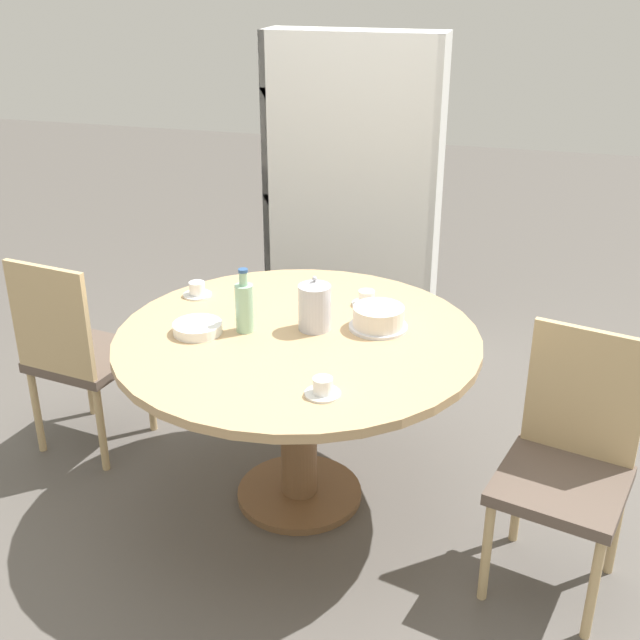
{
  "coord_description": "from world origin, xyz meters",
  "views": [
    {
      "loc": [
        0.83,
        -2.64,
        2.08
      ],
      "look_at": [
        0.0,
        0.32,
        0.67
      ],
      "focal_mm": 45.0,
      "sensor_mm": 36.0,
      "label": 1
    }
  ],
  "objects_px": {
    "bookshelf": "(351,195)",
    "chair_b": "(77,351)",
    "coffee_pot": "(315,305)",
    "cake_main": "(378,318)",
    "chair_a": "(568,461)",
    "cup_a": "(323,388)",
    "cup_c": "(366,299)",
    "cup_b": "(197,290)",
    "water_bottle": "(244,306)"
  },
  "relations": [
    {
      "from": "cake_main",
      "to": "cup_c",
      "type": "bearing_deg",
      "value": 114.09
    },
    {
      "from": "water_bottle",
      "to": "cup_c",
      "type": "distance_m",
      "value": 0.55
    },
    {
      "from": "chair_b",
      "to": "cup_b",
      "type": "height_order",
      "value": "chair_b"
    },
    {
      "from": "water_bottle",
      "to": "cup_c",
      "type": "height_order",
      "value": "water_bottle"
    },
    {
      "from": "cup_a",
      "to": "cup_b",
      "type": "relative_size",
      "value": 1.0
    },
    {
      "from": "bookshelf",
      "to": "water_bottle",
      "type": "relative_size",
      "value": 6.79
    },
    {
      "from": "bookshelf",
      "to": "cup_c",
      "type": "xyz_separation_m",
      "value": [
        0.37,
        -1.22,
        -0.09
      ]
    },
    {
      "from": "water_bottle",
      "to": "cup_b",
      "type": "xyz_separation_m",
      "value": [
        -0.32,
        0.27,
        -0.08
      ]
    },
    {
      "from": "chair_b",
      "to": "cup_b",
      "type": "xyz_separation_m",
      "value": [
        0.52,
        0.16,
        0.28
      ]
    },
    {
      "from": "chair_a",
      "to": "bookshelf",
      "type": "distance_m",
      "value": 2.17
    },
    {
      "from": "chair_b",
      "to": "cup_a",
      "type": "distance_m",
      "value": 1.39
    },
    {
      "from": "coffee_pot",
      "to": "chair_b",
      "type": "bearing_deg",
      "value": 178.93
    },
    {
      "from": "chair_a",
      "to": "cake_main",
      "type": "height_order",
      "value": "chair_a"
    },
    {
      "from": "cake_main",
      "to": "cup_b",
      "type": "xyz_separation_m",
      "value": [
        -0.81,
        0.11,
        -0.02
      ]
    },
    {
      "from": "coffee_pot",
      "to": "cake_main",
      "type": "xyz_separation_m",
      "value": [
        0.24,
        0.07,
        -0.06
      ]
    },
    {
      "from": "water_bottle",
      "to": "cup_a",
      "type": "height_order",
      "value": "water_bottle"
    },
    {
      "from": "coffee_pot",
      "to": "cake_main",
      "type": "distance_m",
      "value": 0.25
    },
    {
      "from": "chair_a",
      "to": "cup_a",
      "type": "distance_m",
      "value": 0.89
    },
    {
      "from": "chair_b",
      "to": "cup_a",
      "type": "xyz_separation_m",
      "value": [
        1.26,
        -0.51,
        0.28
      ]
    },
    {
      "from": "bookshelf",
      "to": "cup_b",
      "type": "height_order",
      "value": "bookshelf"
    },
    {
      "from": "cup_a",
      "to": "bookshelf",
      "type": "bearing_deg",
      "value": 101.14
    },
    {
      "from": "cup_c",
      "to": "chair_a",
      "type": "bearing_deg",
      "value": -33.03
    },
    {
      "from": "coffee_pot",
      "to": "cup_c",
      "type": "distance_m",
      "value": 0.33
    },
    {
      "from": "chair_a",
      "to": "cup_a",
      "type": "bearing_deg",
      "value": -150.4
    },
    {
      "from": "coffee_pot",
      "to": "cup_b",
      "type": "bearing_deg",
      "value": 162.4
    },
    {
      "from": "cup_b",
      "to": "cup_a",
      "type": "bearing_deg",
      "value": -42.1
    },
    {
      "from": "cup_a",
      "to": "cup_c",
      "type": "distance_m",
      "value": 0.77
    },
    {
      "from": "cup_a",
      "to": "cup_b",
      "type": "bearing_deg",
      "value": 137.9
    },
    {
      "from": "bookshelf",
      "to": "cup_a",
      "type": "distance_m",
      "value": 2.03
    },
    {
      "from": "chair_a",
      "to": "cup_a",
      "type": "relative_size",
      "value": 7.71
    },
    {
      "from": "chair_b",
      "to": "cup_c",
      "type": "relative_size",
      "value": 7.71
    },
    {
      "from": "cup_a",
      "to": "chair_b",
      "type": "bearing_deg",
      "value": 158.02
    },
    {
      "from": "coffee_pot",
      "to": "cup_c",
      "type": "bearing_deg",
      "value": 63.24
    },
    {
      "from": "cake_main",
      "to": "cup_a",
      "type": "xyz_separation_m",
      "value": [
        -0.07,
        -0.56,
        -0.02
      ]
    },
    {
      "from": "chair_a",
      "to": "cup_c",
      "type": "distance_m",
      "value": 1.04
    },
    {
      "from": "chair_a",
      "to": "water_bottle",
      "type": "height_order",
      "value": "water_bottle"
    },
    {
      "from": "water_bottle",
      "to": "cup_c",
      "type": "bearing_deg",
      "value": 43.19
    },
    {
      "from": "cup_c",
      "to": "cup_a",
      "type": "bearing_deg",
      "value": -88.13
    },
    {
      "from": "bookshelf",
      "to": "chair_b",
      "type": "bearing_deg",
      "value": 59.65
    },
    {
      "from": "chair_a",
      "to": "cup_a",
      "type": "height_order",
      "value": "chair_a"
    },
    {
      "from": "bookshelf",
      "to": "cup_b",
      "type": "distance_m",
      "value": 1.37
    },
    {
      "from": "cup_a",
      "to": "cup_c",
      "type": "bearing_deg",
      "value": 91.87
    },
    {
      "from": "bookshelf",
      "to": "cake_main",
      "type": "height_order",
      "value": "bookshelf"
    },
    {
      "from": "cake_main",
      "to": "coffee_pot",
      "type": "bearing_deg",
      "value": -163.08
    },
    {
      "from": "water_bottle",
      "to": "cup_b",
      "type": "height_order",
      "value": "water_bottle"
    },
    {
      "from": "coffee_pot",
      "to": "water_bottle",
      "type": "distance_m",
      "value": 0.27
    },
    {
      "from": "coffee_pot",
      "to": "cup_a",
      "type": "distance_m",
      "value": 0.52
    },
    {
      "from": "bookshelf",
      "to": "coffee_pot",
      "type": "bearing_deg",
      "value": 98.49
    },
    {
      "from": "chair_a",
      "to": "bookshelf",
      "type": "xyz_separation_m",
      "value": [
        -1.21,
        1.76,
        0.37
      ]
    },
    {
      "from": "cake_main",
      "to": "cup_b",
      "type": "distance_m",
      "value": 0.82
    }
  ]
}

